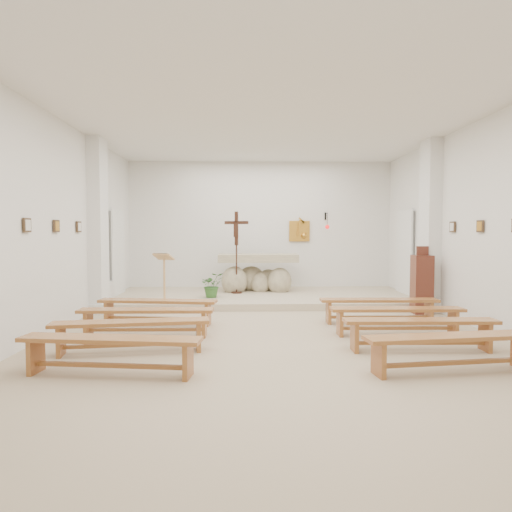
{
  "coord_description": "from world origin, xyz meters",
  "views": [
    {
      "loc": [
        -0.45,
        -7.25,
        1.62
      ],
      "look_at": [
        -0.21,
        1.6,
        1.16
      ],
      "focal_mm": 32.0,
      "sensor_mm": 36.0,
      "label": 1
    }
  ],
  "objects_px": {
    "lectern": "(164,278)",
    "bench_left_third": "(131,329)",
    "bench_left_front": "(158,306)",
    "bench_right_fourth": "(452,344)",
    "bench_left_fourth": "(110,347)",
    "altar": "(257,276)",
    "donation_pedestal": "(422,284)",
    "bench_right_third": "(420,327)",
    "crucifix_stand": "(236,246)",
    "bench_right_front": "(379,305)",
    "bench_left_second": "(146,316)",
    "bench_right_second": "(397,315)"
  },
  "relations": [
    {
      "from": "bench_left_third",
      "to": "bench_right_third",
      "type": "xyz_separation_m",
      "value": [
        3.91,
        0.0,
        0.0
      ]
    },
    {
      "from": "altar",
      "to": "bench_left_second",
      "type": "bearing_deg",
      "value": -113.63
    },
    {
      "from": "altar",
      "to": "lectern",
      "type": "xyz_separation_m",
      "value": [
        -2.0,
        -1.79,
        0.13
      ]
    },
    {
      "from": "donation_pedestal",
      "to": "bench_right_front",
      "type": "xyz_separation_m",
      "value": [
        -1.14,
        -0.96,
        -0.26
      ]
    },
    {
      "from": "bench_right_second",
      "to": "bench_left_third",
      "type": "height_order",
      "value": "same"
    },
    {
      "from": "bench_left_second",
      "to": "bench_right_third",
      "type": "height_order",
      "value": "same"
    },
    {
      "from": "altar",
      "to": "bench_left_second",
      "type": "height_order",
      "value": "altar"
    },
    {
      "from": "bench_left_second",
      "to": "bench_right_second",
      "type": "distance_m",
      "value": 3.91
    },
    {
      "from": "bench_left_third",
      "to": "bench_left_fourth",
      "type": "height_order",
      "value": "same"
    },
    {
      "from": "donation_pedestal",
      "to": "bench_left_third",
      "type": "height_order",
      "value": "donation_pedestal"
    },
    {
      "from": "bench_right_front",
      "to": "lectern",
      "type": "bearing_deg",
      "value": 160.34
    },
    {
      "from": "bench_left_second",
      "to": "bench_right_second",
      "type": "xyz_separation_m",
      "value": [
        3.91,
        0.0,
        0.0
      ]
    },
    {
      "from": "bench_right_front",
      "to": "donation_pedestal",
      "type": "bearing_deg",
      "value": 41.26
    },
    {
      "from": "altar",
      "to": "bench_left_front",
      "type": "distance_m",
      "value": 3.82
    },
    {
      "from": "bench_left_second",
      "to": "bench_left_front",
      "type": "bearing_deg",
      "value": 90.75
    },
    {
      "from": "altar",
      "to": "donation_pedestal",
      "type": "bearing_deg",
      "value": -37.06
    },
    {
      "from": "altar",
      "to": "bench_right_fourth",
      "type": "distance_m",
      "value": 6.53
    },
    {
      "from": "altar",
      "to": "bench_left_third",
      "type": "bearing_deg",
      "value": -109.78
    },
    {
      "from": "bench_right_third",
      "to": "donation_pedestal",
      "type": "bearing_deg",
      "value": 69.28
    },
    {
      "from": "bench_left_third",
      "to": "crucifix_stand",
      "type": "bearing_deg",
      "value": 67.16
    },
    {
      "from": "bench_right_second",
      "to": "bench_right_fourth",
      "type": "relative_size",
      "value": 0.99
    },
    {
      "from": "bench_right_front",
      "to": "bench_left_fourth",
      "type": "distance_m",
      "value": 4.84
    },
    {
      "from": "donation_pedestal",
      "to": "altar",
      "type": "bearing_deg",
      "value": 145.12
    },
    {
      "from": "lectern",
      "to": "bench_right_front",
      "type": "distance_m",
      "value": 4.37
    },
    {
      "from": "bench_left_fourth",
      "to": "donation_pedestal",
      "type": "bearing_deg",
      "value": 44.28
    },
    {
      "from": "lectern",
      "to": "bench_left_front",
      "type": "height_order",
      "value": "lectern"
    },
    {
      "from": "crucifix_stand",
      "to": "bench_left_second",
      "type": "relative_size",
      "value": 0.95
    },
    {
      "from": "bench_right_front",
      "to": "bench_left_fourth",
      "type": "bearing_deg",
      "value": -142.64
    },
    {
      "from": "bench_left_fourth",
      "to": "crucifix_stand",
      "type": "bearing_deg",
      "value": 84.38
    },
    {
      "from": "bench_left_front",
      "to": "bench_right_fourth",
      "type": "height_order",
      "value": "same"
    },
    {
      "from": "donation_pedestal",
      "to": "bench_right_fourth",
      "type": "distance_m",
      "value": 3.98
    },
    {
      "from": "bench_right_front",
      "to": "bench_left_third",
      "type": "relative_size",
      "value": 0.99
    },
    {
      "from": "crucifix_stand",
      "to": "bench_left_second",
      "type": "distance_m",
      "value": 4.25
    },
    {
      "from": "bench_left_front",
      "to": "bench_right_front",
      "type": "relative_size",
      "value": 1.01
    },
    {
      "from": "lectern",
      "to": "bench_left_third",
      "type": "bearing_deg",
      "value": -68.45
    },
    {
      "from": "altar",
      "to": "bench_right_third",
      "type": "relative_size",
      "value": 0.95
    },
    {
      "from": "bench_right_second",
      "to": "bench_right_third",
      "type": "relative_size",
      "value": 1.0
    },
    {
      "from": "lectern",
      "to": "bench_right_third",
      "type": "xyz_separation_m",
      "value": [
        4.07,
        -3.46,
        -0.35
      ]
    },
    {
      "from": "bench_left_front",
      "to": "bench_left_third",
      "type": "distance_m",
      "value": 1.9
    },
    {
      "from": "bench_right_third",
      "to": "crucifix_stand",
      "type": "bearing_deg",
      "value": 119.02
    },
    {
      "from": "bench_right_front",
      "to": "bench_right_third",
      "type": "bearing_deg",
      "value": -88.69
    },
    {
      "from": "bench_left_front",
      "to": "bench_left_third",
      "type": "relative_size",
      "value": 1.0
    },
    {
      "from": "bench_right_front",
      "to": "bench_left_third",
      "type": "xyz_separation_m",
      "value": [
        -3.91,
        -1.9,
        0.0
      ]
    },
    {
      "from": "crucifix_stand",
      "to": "bench_left_second",
      "type": "bearing_deg",
      "value": -89.53
    },
    {
      "from": "bench_left_fourth",
      "to": "bench_right_second",
      "type": "bearing_deg",
      "value": 33.19
    },
    {
      "from": "altar",
      "to": "bench_right_second",
      "type": "xyz_separation_m",
      "value": [
        2.07,
        -4.3,
        -0.21
      ]
    },
    {
      "from": "lectern",
      "to": "bench_right_second",
      "type": "xyz_separation_m",
      "value": [
        4.07,
        -2.51,
        -0.35
      ]
    },
    {
      "from": "bench_left_front",
      "to": "bench_right_fourth",
      "type": "relative_size",
      "value": 1.0
    },
    {
      "from": "lectern",
      "to": "bench_right_third",
      "type": "distance_m",
      "value": 5.35
    },
    {
      "from": "donation_pedestal",
      "to": "bench_right_second",
      "type": "relative_size",
      "value": 0.65
    }
  ]
}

